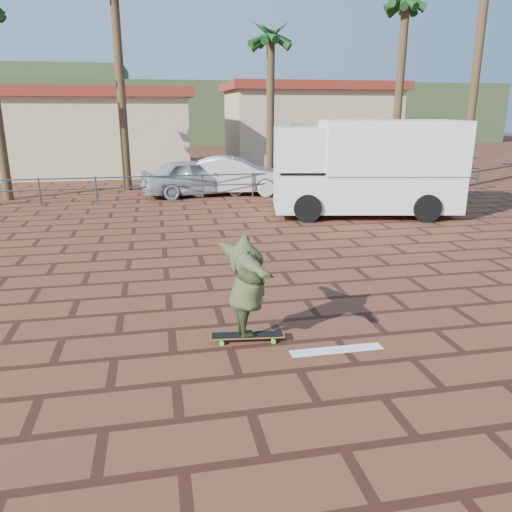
{
  "coord_description": "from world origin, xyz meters",
  "views": [
    {
      "loc": [
        -1.78,
        -7.5,
        3.42
      ],
      "look_at": [
        -0.03,
        1.19,
        0.8
      ],
      "focal_mm": 35.0,
      "sensor_mm": 36.0,
      "label": 1
    }
  ],
  "objects_px": {
    "car_white": "(233,176)",
    "car_silver": "(196,177)",
    "skateboarder": "(247,286)",
    "campervan": "(367,166)",
    "longboard": "(247,336)"
  },
  "relations": [
    {
      "from": "car_white",
      "to": "car_silver",
      "type": "bearing_deg",
      "value": 99.99
    },
    {
      "from": "skateboarder",
      "to": "campervan",
      "type": "bearing_deg",
      "value": -43.67
    },
    {
      "from": "car_silver",
      "to": "car_white",
      "type": "distance_m",
      "value": 1.55
    },
    {
      "from": "skateboarder",
      "to": "car_silver",
      "type": "height_order",
      "value": "skateboarder"
    },
    {
      "from": "longboard",
      "to": "car_silver",
      "type": "bearing_deg",
      "value": 95.24
    },
    {
      "from": "car_white",
      "to": "skateboarder",
      "type": "bearing_deg",
      "value": -178.03
    },
    {
      "from": "skateboarder",
      "to": "car_white",
      "type": "height_order",
      "value": "skateboarder"
    },
    {
      "from": "campervan",
      "to": "car_white",
      "type": "bearing_deg",
      "value": 137.52
    },
    {
      "from": "car_silver",
      "to": "car_white",
      "type": "height_order",
      "value": "car_white"
    },
    {
      "from": "skateboarder",
      "to": "campervan",
      "type": "height_order",
      "value": "campervan"
    },
    {
      "from": "campervan",
      "to": "skateboarder",
      "type": "bearing_deg",
      "value": -111.58
    },
    {
      "from": "longboard",
      "to": "car_white",
      "type": "distance_m",
      "value": 13.8
    },
    {
      "from": "car_white",
      "to": "longboard",
      "type": "bearing_deg",
      "value": -178.03
    },
    {
      "from": "campervan",
      "to": "car_white",
      "type": "height_order",
      "value": "campervan"
    },
    {
      "from": "longboard",
      "to": "campervan",
      "type": "relative_size",
      "value": 0.18
    }
  ]
}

